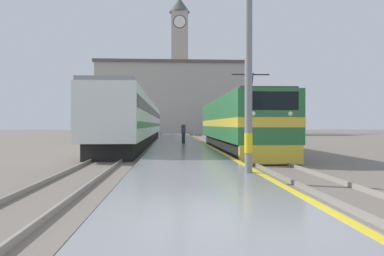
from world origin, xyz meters
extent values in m
plane|color=#70665B|center=(0.00, 30.00, 0.00)|extent=(200.00, 200.00, 0.00)
cube|color=gray|center=(0.00, 25.00, 0.16)|extent=(4.09, 140.00, 0.32)
cube|color=yellow|center=(1.89, 25.00, 0.33)|extent=(0.20, 140.00, 0.00)
cube|color=#70665B|center=(3.54, 25.00, 0.01)|extent=(2.83, 140.00, 0.02)
cube|color=gray|center=(2.82, 25.00, 0.09)|extent=(0.07, 140.00, 0.14)
cube|color=gray|center=(4.25, 25.00, 0.09)|extent=(0.07, 140.00, 0.14)
cube|color=#70665B|center=(-3.75, 25.00, 0.01)|extent=(2.83, 140.00, 0.02)
cube|color=gray|center=(-4.47, 25.00, 0.09)|extent=(0.07, 140.00, 0.14)
cube|color=gray|center=(-3.03, 25.00, 0.09)|extent=(0.07, 140.00, 0.14)
cube|color=black|center=(3.54, 18.00, 0.45)|extent=(2.46, 15.44, 0.90)
cube|color=#286B38|center=(3.54, 18.00, 2.12)|extent=(2.90, 16.79, 2.44)
cube|color=gold|center=(3.54, 18.00, 1.88)|extent=(2.92, 16.81, 0.44)
cube|color=gold|center=(3.54, 9.76, 0.50)|extent=(2.76, 0.30, 0.81)
cube|color=black|center=(3.54, 9.67, 2.79)|extent=(2.32, 0.12, 0.80)
sphere|color=white|center=(2.74, 9.63, 2.24)|extent=(0.20, 0.20, 0.20)
sphere|color=white|center=(4.33, 9.63, 2.24)|extent=(0.20, 0.20, 0.20)
cube|color=#4C4C51|center=(3.54, 18.00, 3.40)|extent=(2.61, 15.95, 0.12)
cylinder|color=#333333|center=(3.54, 13.46, 3.96)|extent=(0.06, 0.63, 1.03)
cylinder|color=#333333|center=(3.54, 14.16, 3.96)|extent=(0.06, 0.63, 1.03)
cube|color=#262626|center=(3.54, 13.81, 4.46)|extent=(2.03, 0.08, 0.06)
cube|color=black|center=(-3.75, 30.62, 0.45)|extent=(2.46, 37.69, 0.90)
cube|color=silver|center=(-3.75, 30.62, 2.34)|extent=(2.90, 39.26, 2.88)
cube|color=black|center=(-3.75, 30.62, 2.92)|extent=(2.92, 38.48, 0.64)
cube|color=#338442|center=(-3.75, 30.62, 1.76)|extent=(2.92, 38.48, 0.36)
cube|color=gray|center=(-3.75, 30.62, 3.88)|extent=(2.67, 39.26, 0.20)
cylinder|color=gray|center=(1.59, 5.13, 4.81)|extent=(0.22, 0.22, 8.96)
cylinder|color=yellow|center=(1.59, 5.13, 1.22)|extent=(0.24, 0.24, 0.60)
cylinder|color=#23232D|center=(0.27, 22.98, 0.71)|extent=(0.26, 0.26, 0.77)
cylinder|color=navy|center=(0.27, 22.98, 1.41)|extent=(0.34, 0.34, 0.64)
sphere|color=tan|center=(0.27, 22.98, 1.83)|extent=(0.21, 0.21, 0.21)
cube|color=#ADA393|center=(1.28, 75.54, 13.12)|extent=(3.59, 3.59, 26.24)
cylinder|color=black|center=(1.28, 73.73, 23.73)|extent=(2.81, 0.06, 2.81)
cylinder|color=white|center=(1.28, 73.70, 23.73)|extent=(2.51, 0.10, 2.51)
cone|color=#47514C|center=(1.28, 75.54, 27.86)|extent=(4.49, 4.49, 3.23)
cube|color=#A8A399|center=(-0.36, 62.00, 6.30)|extent=(26.78, 6.27, 12.60)
cube|color=#564C47|center=(-0.36, 62.00, 12.85)|extent=(27.38, 6.87, 0.50)
camera|label=1|loc=(-0.77, -5.99, 1.77)|focal=35.00mm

